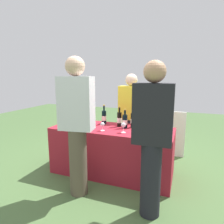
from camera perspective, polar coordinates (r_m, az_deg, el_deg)
ground_plane at (r=3.29m, az=0.00°, el=-17.11°), size 12.00×12.00×0.00m
tasting_table at (r=3.13m, az=0.00°, el=-11.16°), size 1.84×0.72×0.73m
wine_bottle_0 at (r=3.38m, az=-8.92°, el=-1.04°), size 0.07×0.07×0.32m
wine_bottle_1 at (r=3.24m, az=-2.33°, el=-1.52°), size 0.07×0.07×0.32m
wine_bottle_2 at (r=3.08m, az=2.15°, el=-2.11°), size 0.07×0.07×0.32m
wine_bottle_3 at (r=3.00m, az=3.76°, el=-2.68°), size 0.08×0.08×0.29m
wine_bottle_4 at (r=3.04m, az=6.12°, el=-2.37°), size 0.07×0.07×0.31m
wine_bottle_5 at (r=3.04m, az=8.74°, el=-2.35°), size 0.07×0.07×0.32m
wine_glass_0 at (r=3.16m, az=-11.01°, el=-2.20°), size 0.07×0.07×0.15m
wine_glass_1 at (r=3.09m, az=-9.82°, el=-2.57°), size 0.08×0.08×0.14m
wine_glass_2 at (r=2.97m, az=-6.75°, el=-3.01°), size 0.06×0.06×0.14m
wine_glass_3 at (r=2.86m, az=-2.78°, el=-3.72°), size 0.06×0.06×0.13m
wine_glass_4 at (r=2.76m, az=3.34°, el=-3.89°), size 0.07×0.07×0.15m
wine_glass_5 at (r=2.75m, az=7.52°, el=-4.09°), size 0.07×0.07×0.14m
server_pouring at (r=3.48m, az=5.49°, el=-0.97°), size 0.42×0.24×1.56m
guest_0 at (r=2.47m, az=-10.17°, el=-3.01°), size 0.44×0.29×1.75m
guest_1 at (r=2.09m, az=11.63°, el=-6.72°), size 0.41×0.23×1.68m
menu_board at (r=3.92m, az=17.16°, el=-6.14°), size 0.45×0.04×0.87m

